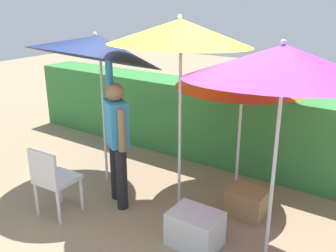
% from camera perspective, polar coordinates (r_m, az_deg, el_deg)
% --- Properties ---
extents(ground_plane, '(24.00, 24.00, 0.00)m').
position_cam_1_polar(ground_plane, '(4.83, -2.07, -13.41)').
color(ground_plane, '#9E8466').
extents(hedge_row, '(8.00, 0.70, 1.23)m').
position_cam_1_polar(hedge_row, '(6.15, 9.12, 0.03)').
color(hedge_row, '#38843D').
rests_on(hedge_row, ground_plane).
extents(umbrella_rainbow, '(1.65, 1.66, 2.38)m').
position_cam_1_polar(umbrella_rainbow, '(4.38, 1.83, 13.79)').
color(umbrella_rainbow, silver).
rests_on(umbrella_rainbow, ground_plane).
extents(umbrella_orange, '(1.81, 1.82, 2.33)m').
position_cam_1_polar(umbrella_orange, '(5.24, -10.46, 11.46)').
color(umbrella_orange, silver).
rests_on(umbrella_orange, ground_plane).
extents(umbrella_yellow, '(1.72, 1.72, 1.83)m').
position_cam_1_polar(umbrella_yellow, '(4.94, 11.13, 7.51)').
color(umbrella_yellow, silver).
rests_on(umbrella_yellow, ground_plane).
extents(umbrella_navy, '(1.83, 1.83, 2.28)m').
position_cam_1_polar(umbrella_navy, '(3.58, 16.78, 9.03)').
color(umbrella_navy, silver).
rests_on(umbrella_navy, ground_plane).
extents(person_vendor, '(0.51, 0.38, 1.88)m').
position_cam_1_polar(person_vendor, '(4.77, -7.64, -1.46)').
color(person_vendor, black).
rests_on(person_vendor, ground_plane).
extents(chair_plastic, '(0.46, 0.46, 0.89)m').
position_cam_1_polar(chair_plastic, '(4.82, -16.82, -7.39)').
color(chair_plastic, silver).
rests_on(chair_plastic, ground_plane).
extents(cooler_box, '(0.54, 0.42, 0.39)m').
position_cam_1_polar(cooler_box, '(4.29, 4.06, -15.03)').
color(cooler_box, silver).
rests_on(cooler_box, ground_plane).
extents(crate_cardboard, '(0.46, 0.39, 0.34)m').
position_cam_1_polar(crate_cardboard, '(4.89, 11.71, -11.09)').
color(crate_cardboard, '#9E7A4C').
rests_on(crate_cardboard, ground_plane).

